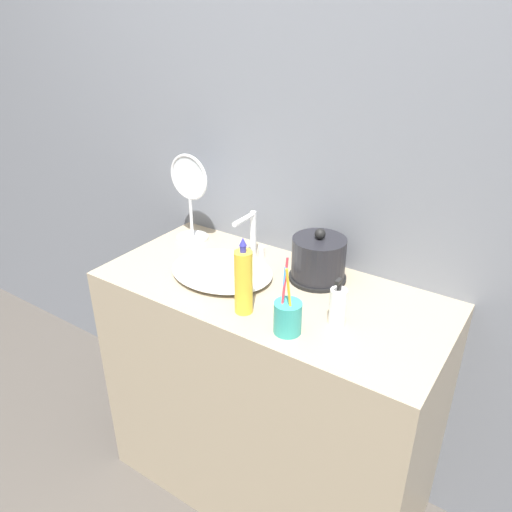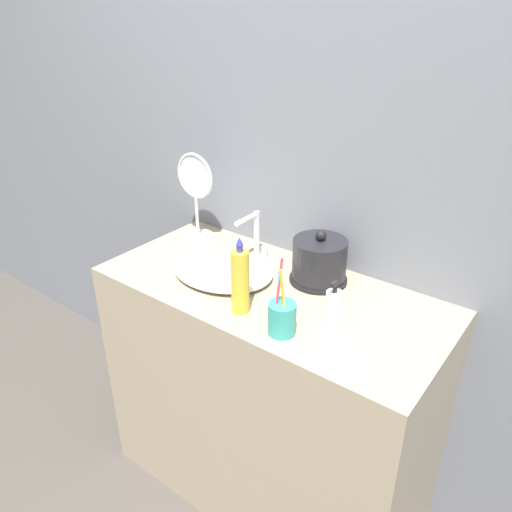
{
  "view_description": "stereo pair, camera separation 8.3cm",
  "coord_description": "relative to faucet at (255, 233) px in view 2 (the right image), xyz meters",
  "views": [
    {
      "loc": [
        0.73,
        -0.9,
        1.72
      ],
      "look_at": [
        -0.05,
        0.26,
        1.0
      ],
      "focal_mm": 35.0,
      "sensor_mm": 36.0,
      "label": 1
    },
    {
      "loc": [
        0.8,
        -0.86,
        1.72
      ],
      "look_at": [
        -0.05,
        0.26,
        1.0
      ],
      "focal_mm": 35.0,
      "sensor_mm": 36.0,
      "label": 2
    }
  ],
  "objects": [
    {
      "name": "sink_basin",
      "position": [
        -0.01,
        -0.17,
        -0.07
      ],
      "size": [
        0.36,
        0.29,
        0.04
      ],
      "color": "white",
      "rests_on": "vanity_counter"
    },
    {
      "name": "lotion_bottle",
      "position": [
        0.44,
        -0.21,
        -0.03
      ],
      "size": [
        0.05,
        0.05,
        0.15
      ],
      "color": "white",
      "rests_on": "vanity_counter"
    },
    {
      "name": "shampoo_bottle",
      "position": [
        0.18,
        -0.31,
        0.01
      ],
      "size": [
        0.05,
        0.05,
        0.24
      ],
      "color": "gold",
      "rests_on": "vanity_counter"
    },
    {
      "name": "wall_back",
      "position": [
        0.17,
        0.13,
        0.31
      ],
      "size": [
        6.0,
        0.04,
        2.6
      ],
      "color": "slate",
      "rests_on": "ground_plane"
    },
    {
      "name": "faucet",
      "position": [
        0.0,
        0.0,
        0.0
      ],
      "size": [
        0.06,
        0.13,
        0.17
      ],
      "color": "silver",
      "rests_on": "vanity_counter"
    },
    {
      "name": "vanity_counter",
      "position": [
        0.17,
        -0.16,
        -0.54
      ],
      "size": [
        1.14,
        0.53,
        0.9
      ],
      "color": "gray",
      "rests_on": "ground_plane"
    },
    {
      "name": "vanity_mirror",
      "position": [
        -0.27,
        -0.01,
        0.09
      ],
      "size": [
        0.17,
        0.12,
        0.33
      ],
      "color": "silver",
      "rests_on": "vanity_counter"
    },
    {
      "name": "electric_kettle",
      "position": [
        0.27,
        -0.02,
        -0.02
      ],
      "size": [
        0.19,
        0.19,
        0.18
      ],
      "color": "black",
      "rests_on": "vanity_counter"
    },
    {
      "name": "toothbrush_cup",
      "position": [
        0.34,
        -0.33,
        -0.04
      ],
      "size": [
        0.08,
        0.08,
        0.22
      ],
      "color": "teal",
      "rests_on": "vanity_counter"
    }
  ]
}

